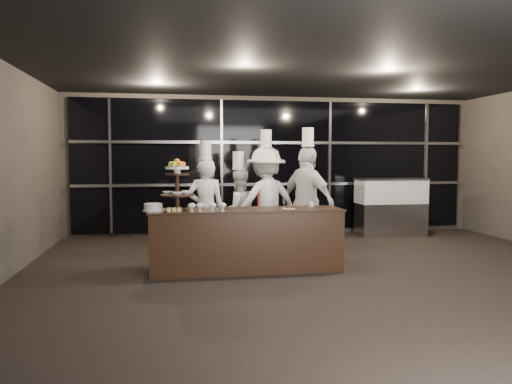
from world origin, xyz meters
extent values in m
plane|color=black|center=(0.00, 0.00, 0.00)|extent=(10.00, 10.00, 0.00)
plane|color=black|center=(0.00, 0.00, 3.00)|extent=(10.00, 10.00, 0.00)
plane|color=#473F38|center=(0.00, 5.00, 1.50)|extent=(9.00, 0.00, 9.00)
cube|color=black|center=(0.00, 4.94, 1.50)|extent=(8.60, 0.04, 2.80)
cube|color=#A5A5AA|center=(0.00, 4.89, 1.10)|extent=(8.60, 0.06, 0.06)
cube|color=#A5A5AA|center=(0.00, 4.89, 2.00)|extent=(8.60, 0.06, 0.06)
cube|color=#A5A5AA|center=(-3.50, 4.91, 1.50)|extent=(0.05, 0.05, 2.80)
cube|color=#A5A5AA|center=(-1.20, 4.91, 1.50)|extent=(0.05, 0.05, 2.80)
cube|color=#A5A5AA|center=(1.20, 4.91, 1.50)|extent=(0.05, 0.05, 2.80)
cube|color=#A5A5AA|center=(3.50, 4.91, 1.50)|extent=(0.05, 0.05, 2.80)
cube|color=black|center=(-1.18, 1.52, 0.45)|extent=(2.80, 0.70, 0.90)
cube|color=black|center=(-1.18, 1.52, 0.91)|extent=(2.84, 0.74, 0.03)
cylinder|color=black|center=(-2.18, 1.52, 0.94)|extent=(0.24, 0.24, 0.03)
cylinder|color=black|center=(-2.18, 1.52, 1.27)|extent=(0.06, 0.06, 0.70)
cylinder|color=black|center=(-2.18, 1.52, 1.14)|extent=(0.48, 0.48, 0.02)
cylinder|color=black|center=(-2.18, 1.52, 1.44)|extent=(0.34, 0.34, 0.02)
cylinder|color=white|center=(-2.18, 1.52, 1.48)|extent=(0.10, 0.10, 0.06)
cylinder|color=white|center=(-2.18, 1.52, 1.53)|extent=(0.34, 0.34, 0.04)
sphere|color=#E35913|center=(-2.10, 1.52, 1.58)|extent=(0.09, 0.09, 0.09)
sphere|color=#61BB30|center=(-2.14, 1.59, 1.58)|extent=(0.09, 0.09, 0.09)
sphere|color=orange|center=(-2.22, 1.59, 1.58)|extent=(0.09, 0.09, 0.09)
sphere|color=yellow|center=(-2.26, 1.52, 1.58)|extent=(0.09, 0.09, 0.09)
sphere|color=#85BD30|center=(-2.22, 1.45, 1.58)|extent=(0.09, 0.09, 0.09)
sphere|color=orange|center=(-2.14, 1.45, 1.58)|extent=(0.09, 0.09, 0.09)
sphere|color=orange|center=(-2.18, 1.52, 1.62)|extent=(0.09, 0.09, 0.09)
imported|color=white|center=(-2.31, 1.58, 1.17)|extent=(0.16, 0.16, 0.04)
imported|color=white|center=(-2.05, 1.58, 1.18)|extent=(0.15, 0.15, 0.05)
imported|color=white|center=(-2.18, 1.40, 1.17)|extent=(0.16, 0.16, 0.04)
cylinder|color=silver|center=(-1.99, 1.30, 0.93)|extent=(0.07, 0.07, 0.01)
cylinder|color=silver|center=(-1.99, 1.30, 0.96)|extent=(0.02, 0.02, 0.05)
ellipsoid|color=silver|center=(-1.99, 1.30, 1.01)|extent=(0.11, 0.11, 0.08)
ellipsoid|color=#0AC853|center=(-1.99, 1.30, 1.01)|extent=(0.08, 0.08, 0.05)
cylinder|color=silver|center=(-1.87, 1.30, 0.93)|extent=(0.07, 0.07, 0.01)
cylinder|color=silver|center=(-1.87, 1.30, 0.96)|extent=(0.02, 0.02, 0.05)
ellipsoid|color=silver|center=(-1.87, 1.30, 1.01)|extent=(0.11, 0.11, 0.08)
ellipsoid|color=red|center=(-1.87, 1.30, 1.01)|extent=(0.08, 0.08, 0.05)
cylinder|color=silver|center=(-1.69, 1.30, 0.93)|extent=(0.07, 0.07, 0.01)
cylinder|color=silver|center=(-1.69, 1.30, 0.96)|extent=(0.02, 0.02, 0.05)
ellipsoid|color=silver|center=(-1.69, 1.30, 1.01)|extent=(0.11, 0.11, 0.08)
ellipsoid|color=#F4EFB2|center=(-1.69, 1.30, 1.01)|extent=(0.08, 0.08, 0.05)
cylinder|color=silver|center=(-1.55, 1.30, 0.93)|extent=(0.07, 0.07, 0.01)
cylinder|color=silver|center=(-1.55, 1.30, 0.96)|extent=(0.02, 0.02, 0.05)
ellipsoid|color=silver|center=(-1.55, 1.30, 1.01)|extent=(0.11, 0.11, 0.08)
ellipsoid|color=#462917|center=(-1.55, 1.30, 1.01)|extent=(0.08, 0.08, 0.05)
cylinder|color=white|center=(-2.52, 1.47, 0.93)|extent=(0.30, 0.30, 0.01)
cylinder|color=silver|center=(-2.52, 1.47, 0.98)|extent=(0.26, 0.26, 0.10)
cube|color=#ECC973|center=(-2.30, 1.32, 0.95)|extent=(0.05, 0.06, 0.05)
cube|color=#ECC973|center=(-2.23, 1.32, 0.95)|extent=(0.05, 0.06, 0.05)
cube|color=#ECC973|center=(-2.16, 1.32, 0.95)|extent=(0.05, 0.06, 0.05)
cube|color=#ECC973|center=(-2.30, 1.39, 0.95)|extent=(0.05, 0.06, 0.05)
cube|color=#ECC973|center=(-2.23, 1.39, 0.95)|extent=(0.05, 0.06, 0.05)
cube|color=#ECC973|center=(-2.16, 1.39, 0.95)|extent=(0.05, 0.06, 0.05)
cylinder|color=white|center=(-0.56, 1.42, 0.93)|extent=(0.20, 0.20, 0.01)
cylinder|color=#4C2814|center=(-0.56, 1.42, 0.95)|extent=(0.08, 0.08, 0.04)
cylinder|color=white|center=(-0.11, 1.77, 0.96)|extent=(0.08, 0.08, 0.07)
cube|color=#A5A5AA|center=(2.37, 4.30, 0.35)|extent=(1.43, 0.61, 0.70)
cube|color=silver|center=(2.37, 4.30, 0.95)|extent=(1.43, 0.61, 0.50)
cube|color=#FFC67F|center=(2.37, 4.30, 0.95)|extent=(1.33, 0.51, 0.40)
cube|color=#A5A5AA|center=(2.37, 4.30, 1.22)|extent=(1.45, 0.63, 0.04)
imported|color=silver|center=(-1.71, 2.48, 0.83)|extent=(0.62, 0.42, 1.65)
cylinder|color=white|center=(-1.71, 2.48, 1.80)|extent=(0.19, 0.19, 0.30)
cylinder|color=white|center=(-1.71, 2.48, 1.66)|extent=(0.21, 0.21, 0.03)
imported|color=silver|center=(-1.13, 2.75, 0.74)|extent=(0.83, 0.70, 1.48)
cylinder|color=white|center=(-1.13, 2.75, 1.63)|extent=(0.19, 0.19, 0.30)
cylinder|color=white|center=(-1.13, 2.75, 1.49)|extent=(0.21, 0.21, 0.03)
imported|color=white|center=(-0.67, 2.63, 0.92)|extent=(1.34, 1.00, 1.85)
cylinder|color=white|center=(-0.67, 2.63, 2.00)|extent=(0.19, 0.19, 0.30)
cylinder|color=white|center=(-0.67, 2.63, 1.85)|extent=(0.21, 0.21, 0.03)
cube|color=maroon|center=(-0.67, 2.51, 0.92)|extent=(0.34, 0.03, 0.69)
imported|color=silver|center=(-0.04, 2.25, 0.93)|extent=(0.96, 1.17, 1.87)
cylinder|color=white|center=(-0.04, 2.25, 2.02)|extent=(0.19, 0.19, 0.30)
cylinder|color=white|center=(-0.04, 2.25, 1.87)|extent=(0.21, 0.21, 0.03)
camera|label=1|loc=(-2.26, -5.71, 1.68)|focal=35.00mm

